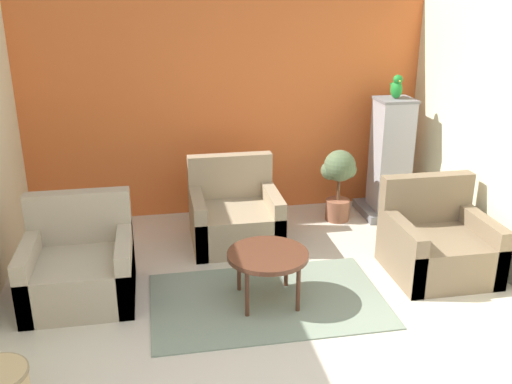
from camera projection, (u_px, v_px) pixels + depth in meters
The scene contains 10 objects.
wall_back_accent at pixel (227, 107), 6.28m from camera, with size 4.50×0.06×2.41m.
wall_right at pixel (503, 138), 5.03m from camera, with size 0.06×3.46×2.41m.
area_rug at pixel (267, 300), 4.75m from camera, with size 1.93×1.21×0.01m.
coffee_table at pixel (268, 258), 4.62m from camera, with size 0.67×0.67×0.45m.
armchair_left at pixel (80, 269), 4.73m from camera, with size 0.87×0.82×0.84m.
armchair_right at pixel (437, 245), 5.15m from camera, with size 0.87×0.82×0.84m.
armchair_middle at pixel (235, 217), 5.76m from camera, with size 0.87×0.82×0.84m.
birdcage at pixel (390, 163), 6.35m from camera, with size 0.60×0.60×1.33m.
parrot at pixel (396, 87), 6.06m from camera, with size 0.12×0.22×0.26m.
potted_plant at pixel (339, 177), 6.21m from camera, with size 0.38×0.34×0.80m.
Camera 1 is at (-0.81, -2.68, 2.50)m, focal length 40.00 mm.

